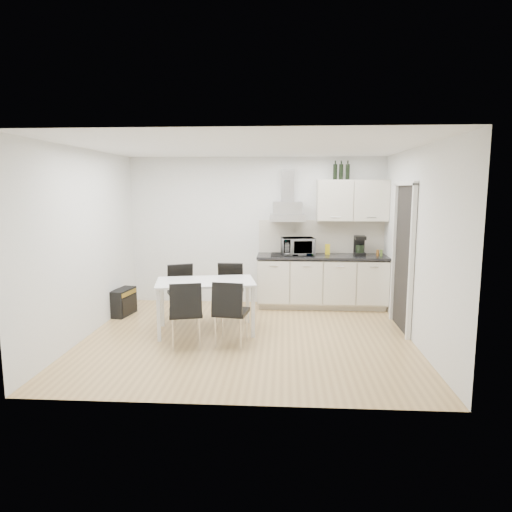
{
  "coord_description": "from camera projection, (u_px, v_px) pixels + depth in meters",
  "views": [
    {
      "loc": [
        0.5,
        -6.09,
        2.07
      ],
      "look_at": [
        0.1,
        0.34,
        1.1
      ],
      "focal_mm": 32.0,
      "sensor_mm": 36.0,
      "label": 1
    }
  ],
  "objects": [
    {
      "name": "wall_back",
      "position": [
        256.0,
        231.0,
        8.14
      ],
      "size": [
        4.5,
        0.1,
        2.6
      ],
      "primitive_type": "cube",
      "color": "white",
      "rests_on": "ground"
    },
    {
      "name": "dining_table",
      "position": [
        206.0,
        286.0,
        6.53
      ],
      "size": [
        1.51,
        1.04,
        0.75
      ],
      "rotation": [
        0.0,
        0.0,
        0.19
      ],
      "color": "white",
      "rests_on": "ground"
    },
    {
      "name": "wall_left",
      "position": [
        85.0,
        244.0,
        6.3
      ],
      "size": [
        0.1,
        4.0,
        2.6
      ],
      "primitive_type": "cube",
      "color": "white",
      "rests_on": "ground"
    },
    {
      "name": "chair_near_right",
      "position": [
        231.0,
        313.0,
        5.99
      ],
      "size": [
        0.51,
        0.56,
        0.88
      ],
      "primitive_type": null,
      "rotation": [
        0.0,
        0.0,
        -0.15
      ],
      "color": "black",
      "rests_on": "ground"
    },
    {
      "name": "chair_far_right",
      "position": [
        229.0,
        293.0,
        7.14
      ],
      "size": [
        0.45,
        0.51,
        0.88
      ],
      "primitive_type": null,
      "rotation": [
        0.0,
        0.0,
        3.12
      ],
      "color": "black",
      "rests_on": "ground"
    },
    {
      "name": "floor_speaker",
      "position": [
        187.0,
        294.0,
        8.29
      ],
      "size": [
        0.2,
        0.18,
        0.3
      ],
      "primitive_type": "cube",
      "rotation": [
        0.0,
        0.0,
        -0.13
      ],
      "color": "black",
      "rests_on": "ground"
    },
    {
      "name": "guitar_amp",
      "position": [
        123.0,
        302.0,
        7.45
      ],
      "size": [
        0.31,
        0.55,
        0.43
      ],
      "rotation": [
        0.0,
        0.0,
        -0.17
      ],
      "color": "black",
      "rests_on": "ground"
    },
    {
      "name": "kitchenette",
      "position": [
        324.0,
        260.0,
        7.87
      ],
      "size": [
        2.22,
        0.64,
        2.52
      ],
      "color": "beige",
      "rests_on": "ground"
    },
    {
      "name": "ground",
      "position": [
        247.0,
        337.0,
        6.35
      ],
      "size": [
        4.5,
        4.5,
        0.0
      ],
      "primitive_type": "plane",
      "color": "tan",
      "rests_on": "ground"
    },
    {
      "name": "wall_front",
      "position": [
        229.0,
        272.0,
        4.19
      ],
      "size": [
        4.5,
        0.1,
        2.6
      ],
      "primitive_type": "cube",
      "color": "white",
      "rests_on": "ground"
    },
    {
      "name": "chair_far_left",
      "position": [
        183.0,
        294.0,
        7.05
      ],
      "size": [
        0.61,
        0.64,
        0.88
      ],
      "primitive_type": null,
      "rotation": [
        0.0,
        0.0,
        3.57
      ],
      "color": "black",
      "rests_on": "ground"
    },
    {
      "name": "ceiling",
      "position": [
        247.0,
        147.0,
        5.97
      ],
      "size": [
        4.5,
        4.5,
        0.0
      ],
      "primitive_type": "plane",
      "color": "white",
      "rests_on": "wall_back"
    },
    {
      "name": "wall_right",
      "position": [
        417.0,
        246.0,
        6.02
      ],
      "size": [
        0.1,
        4.0,
        2.6
      ],
      "primitive_type": "cube",
      "color": "white",
      "rests_on": "ground"
    },
    {
      "name": "doorway",
      "position": [
        402.0,
        259.0,
        6.6
      ],
      "size": [
        0.08,
        1.04,
        2.1
      ],
      "primitive_type": "cube",
      "color": "white",
      "rests_on": "ground"
    },
    {
      "name": "chair_near_left",
      "position": [
        186.0,
        314.0,
        5.95
      ],
      "size": [
        0.55,
        0.59,
        0.88
      ],
      "primitive_type": null,
      "rotation": [
        0.0,
        0.0,
        0.25
      ],
      "color": "black",
      "rests_on": "ground"
    }
  ]
}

